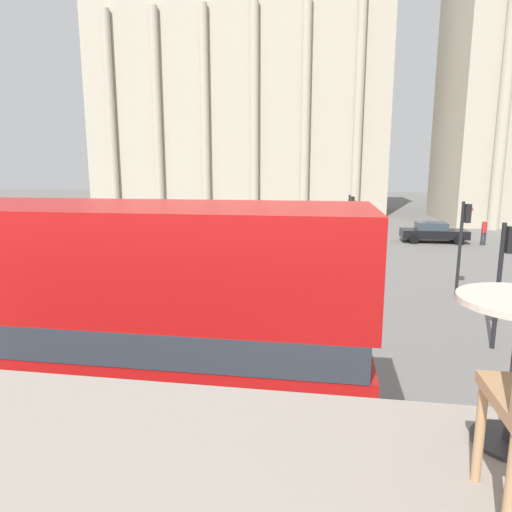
{
  "coord_description": "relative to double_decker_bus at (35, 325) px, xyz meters",
  "views": [
    {
      "loc": [
        0.12,
        -2.52,
        4.82
      ],
      "look_at": [
        -2.73,
        15.25,
        1.38
      ],
      "focal_mm": 32.0,
      "sensor_mm": 36.0,
      "label": 1
    }
  ],
  "objects": [
    {
      "name": "car_navy",
      "position": [
        3.91,
        25.26,
        -1.71
      ],
      "size": [
        4.2,
        1.93,
        1.35
      ],
      "rotation": [
        0.0,
        0.0,
        1.65
      ],
      "color": "black",
      "rests_on": "ground_plane"
    },
    {
      "name": "pedestrian_blue",
      "position": [
        3.55,
        10.17,
        -1.46
      ],
      "size": [
        0.32,
        0.32,
        1.66
      ],
      "rotation": [
        0.0,
        0.0,
        3.04
      ],
      "color": "#282B33",
      "rests_on": "ground_plane"
    },
    {
      "name": "plaza_building_left",
      "position": [
        -5.96,
        47.19,
        10.27
      ],
      "size": [
        33.2,
        11.51,
        25.36
      ],
      "color": "#B2A893",
      "rests_on": "ground_plane"
    },
    {
      "name": "double_decker_bus",
      "position": [
        0.0,
        0.0,
        0.0
      ],
      "size": [
        10.28,
        2.72,
        4.31
      ],
      "rotation": [
        0.0,
        0.0,
        0.05
      ],
      "color": "black",
      "rests_on": "ground_plane"
    },
    {
      "name": "pedestrian_grey",
      "position": [
        6.18,
        16.05,
        -1.4
      ],
      "size": [
        0.32,
        0.32,
        1.74
      ],
      "rotation": [
        0.0,
        0.0,
        4.28
      ],
      "color": "#282B33",
      "rests_on": "ground_plane"
    },
    {
      "name": "traffic_light_near",
      "position": [
        9.12,
        6.45,
        -0.14
      ],
      "size": [
        0.42,
        0.24,
        3.45
      ],
      "color": "black",
      "rests_on": "ground_plane"
    },
    {
      "name": "car_black",
      "position": [
        11.4,
        25.42,
        -1.71
      ],
      "size": [
        4.2,
        1.93,
        1.35
      ],
      "rotation": [
        0.0,
        0.0,
        5.07
      ],
      "color": "black",
      "rests_on": "ground_plane"
    },
    {
      "name": "traffic_light_far",
      "position": [
        5.75,
        20.9,
        -0.2
      ],
      "size": [
        0.42,
        0.24,
        3.35
      ],
      "color": "black",
      "rests_on": "ground_plane"
    },
    {
      "name": "traffic_light_mid",
      "position": [
        9.56,
        11.93,
        -0.03
      ],
      "size": [
        0.42,
        0.24,
        3.63
      ],
      "color": "black",
      "rests_on": "ground_plane"
    },
    {
      "name": "pedestrian_red",
      "position": [
        14.34,
        24.66,
        -1.44
      ],
      "size": [
        0.32,
        0.32,
        1.69
      ],
      "rotation": [
        0.0,
        0.0,
        3.52
      ],
      "color": "#282B33",
      "rests_on": "ground_plane"
    }
  ]
}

